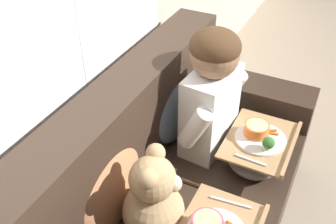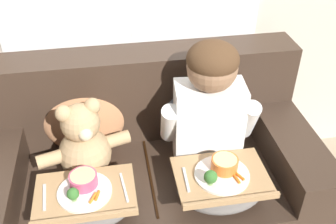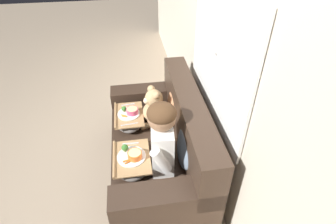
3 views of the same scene
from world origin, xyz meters
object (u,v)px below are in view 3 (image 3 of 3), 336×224
Objects in this scene: couch at (163,148)px; throw_pillow_behind_child at (187,145)px; lap_tray_child at (132,161)px; lap_tray_teddy at (129,119)px; teddy_bear at (154,109)px; throw_pillow_behind_teddy at (174,105)px; child_figure at (162,134)px.

couch is 3.77× the size of throw_pillow_behind_child.
throw_pillow_behind_child is at bearing 90.01° from lap_tray_child.
lap_tray_teddy is (-0.30, -0.30, 0.18)m from couch.
couch reaches higher than lap_tray_child.
couch is at bearing 134.31° from lap_tray_child.
teddy_bear is at bearing 89.56° from lap_tray_teddy.
throw_pillow_behind_teddy is 1.06× the size of lap_tray_teddy.
throw_pillow_behind_teddy is 1.01× the size of teddy_bear.
lap_tray_teddy is (-0.00, -0.47, -0.12)m from throw_pillow_behind_teddy.
couch is 0.46m from lap_tray_teddy.
couch is 0.45m from throw_pillow_behind_child.
lap_tray_child is (0.30, -0.30, 0.18)m from couch.
couch is at bearing 172.03° from child_figure.
lap_tray_child is (0.59, -0.26, -0.10)m from teddy_bear.
throw_pillow_behind_child is 1.02× the size of lap_tray_teddy.
child_figure is at bearing -19.58° from throw_pillow_behind_teddy.
couch is 0.55m from child_figure.
lap_tray_teddy is at bearing 179.94° from lap_tray_child.
lap_tray_child is at bearing -89.96° from child_figure.
couch is 3.86× the size of lap_tray_teddy.
throw_pillow_behind_child is at bearing 38.53° from lap_tray_teddy.
throw_pillow_behind_child is 0.26m from child_figure.
teddy_bear is at bearing -89.58° from throw_pillow_behind_teddy.
couch is at bearing -150.26° from throw_pillow_behind_child.
throw_pillow_behind_child and teddy_bear have the same top height.
child_figure is 0.38m from lap_tray_child.
teddy_bear is at bearing -179.58° from child_figure.
lap_tray_teddy is (-0.59, -0.26, -0.28)m from child_figure.
child_figure reaches higher than couch.
throw_pillow_behind_teddy is at bearing 141.41° from lap_tray_child.
lap_tray_child is at bearing -89.99° from throw_pillow_behind_child.
child_figure reaches higher than lap_tray_teddy.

